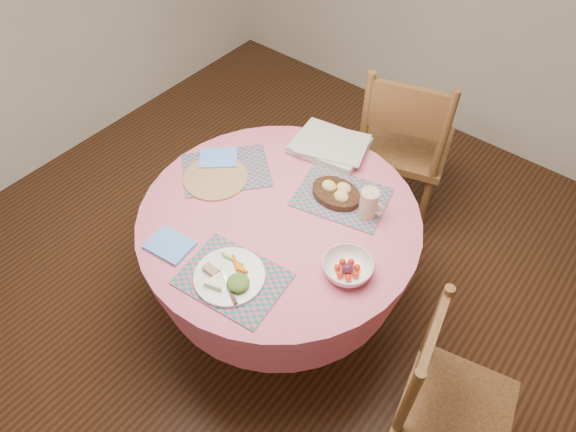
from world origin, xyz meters
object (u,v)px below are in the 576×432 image
object	(u,v)px
latte_mug	(369,204)
dinner_plate	(230,277)
dining_table	(280,243)
wicker_trivet	(216,178)
chair_right	(445,398)
bread_bowl	(337,192)
fruit_bowl	(348,268)
chair_back	(403,145)

from	to	relation	value
latte_mug	dinner_plate	bearing A→B (deg)	-110.42
dining_table	wicker_trivet	distance (m)	0.43
chair_right	bread_bowl	bearing A→B (deg)	52.34
wicker_trivet	dinner_plate	size ratio (longest dim) A/B	1.07
chair_right	latte_mug	distance (m)	0.82
chair_right	latte_mug	size ratio (longest dim) A/B	6.76
chair_right	fruit_bowl	bearing A→B (deg)	69.84
chair_right	bread_bowl	world-z (taller)	chair_right
wicker_trivet	latte_mug	xyz separation A→B (m)	(0.67, 0.25, 0.07)
dinner_plate	latte_mug	world-z (taller)	latte_mug
bread_bowl	fruit_bowl	size ratio (longest dim) A/B	1.06
latte_mug	fruit_bowl	size ratio (longest dim) A/B	0.62
fruit_bowl	wicker_trivet	bearing A→B (deg)	175.69
dining_table	bread_bowl	size ratio (longest dim) A/B	5.39
fruit_bowl	dining_table	bearing A→B (deg)	170.58
wicker_trivet	bread_bowl	world-z (taller)	bread_bowl
dinner_plate	latte_mug	distance (m)	0.67
chair_right	wicker_trivet	size ratio (longest dim) A/B	3.05
wicker_trivet	fruit_bowl	bearing A→B (deg)	-4.31
dining_table	dinner_plate	size ratio (longest dim) A/B	4.42
wicker_trivet	dinner_plate	world-z (taller)	dinner_plate
bread_bowl	fruit_bowl	world-z (taller)	bread_bowl
bread_bowl	fruit_bowl	xyz separation A→B (m)	(0.27, -0.31, -0.00)
chair_back	bread_bowl	distance (m)	0.77
chair_right	latte_mug	bearing A→B (deg)	47.00
dinner_plate	latte_mug	size ratio (longest dim) A/B	2.07
dining_table	fruit_bowl	world-z (taller)	fruit_bowl
dinner_plate	chair_right	bearing A→B (deg)	15.42
fruit_bowl	dinner_plate	bearing A→B (deg)	-136.79
dinner_plate	wicker_trivet	bearing A→B (deg)	139.68
chair_right	bread_bowl	xyz separation A→B (m)	(-0.81, 0.39, 0.31)
chair_back	dinner_plate	xyz separation A→B (m)	(-0.02, -1.36, 0.22)
chair_back	wicker_trivet	distance (m)	1.11
dinner_plate	latte_mug	xyz separation A→B (m)	(0.23, 0.62, 0.05)
chair_back	latte_mug	distance (m)	0.81
chair_right	fruit_bowl	xyz separation A→B (m)	(-0.54, 0.08, 0.30)
wicker_trivet	fruit_bowl	world-z (taller)	fruit_bowl
dining_table	chair_back	bearing A→B (deg)	84.88
bread_bowl	fruit_bowl	distance (m)	0.41
bread_bowl	wicker_trivet	bearing A→B (deg)	-153.57
dining_table	fruit_bowl	xyz separation A→B (m)	(0.40, -0.07, 0.23)
chair_right	chair_back	distance (m)	1.41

